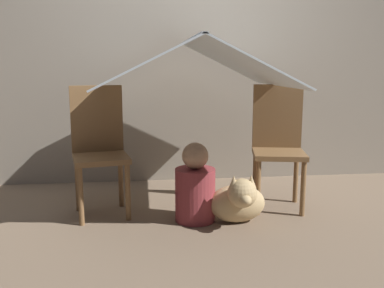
# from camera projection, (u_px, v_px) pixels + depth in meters

# --- Properties ---
(ground_plane) EXTENTS (8.80, 8.80, 0.00)m
(ground_plane) POSITION_uv_depth(u_px,v_px,m) (194.00, 216.00, 3.00)
(ground_plane) COLOR #7A6651
(wall_back) EXTENTS (7.00, 0.05, 2.50)m
(wall_back) POSITION_uv_depth(u_px,v_px,m) (180.00, 41.00, 3.76)
(wall_back) COLOR gray
(wall_back) RESTS_ON ground_plane
(chair_left) EXTENTS (0.43, 0.43, 0.90)m
(chair_left) POSITION_uv_depth(u_px,v_px,m) (99.00, 146.00, 3.00)
(chair_left) COLOR brown
(chair_left) RESTS_ON ground_plane
(chair_right) EXTENTS (0.43, 0.43, 0.90)m
(chair_right) POSITION_uv_depth(u_px,v_px,m) (278.00, 142.00, 3.15)
(chair_right) COLOR brown
(chair_right) RESTS_ON ground_plane
(sheet_canopy) EXTENTS (1.27, 1.22, 0.32)m
(sheet_canopy) POSITION_uv_depth(u_px,v_px,m) (192.00, 62.00, 2.90)
(sheet_canopy) COLOR silver
(person_front) EXTENTS (0.27, 0.27, 0.54)m
(person_front) POSITION_uv_depth(u_px,v_px,m) (195.00, 188.00, 2.87)
(person_front) COLOR maroon
(person_front) RESTS_ON ground_plane
(dog) EXTENTS (0.38, 0.38, 0.36)m
(dog) POSITION_uv_depth(u_px,v_px,m) (238.00, 200.00, 2.82)
(dog) COLOR tan
(dog) RESTS_ON ground_plane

